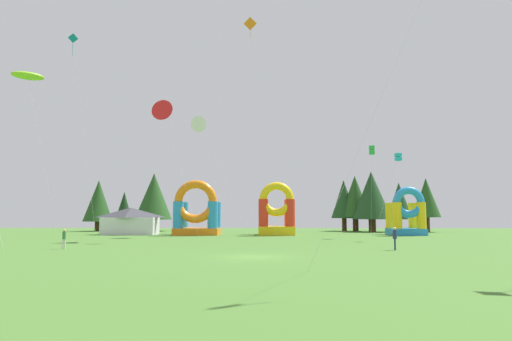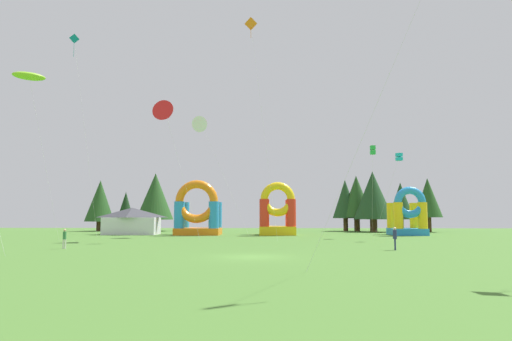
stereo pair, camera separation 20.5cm
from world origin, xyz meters
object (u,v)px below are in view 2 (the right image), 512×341
(inflatable_orange_dome, at_px, (408,217))
(festival_tent, at_px, (132,221))
(kite_red_delta, at_px, (166,114))
(kite_orange_diamond, at_px, (251,26))
(inflatable_red_slide, at_px, (278,215))
(person_near_camera, at_px, (65,237))
(kite_teal_diamond, at_px, (75,43))
(kite_green_box, at_px, (373,150))
(inflatable_blue_arch, at_px, (198,215))
(kite_cyan_box, at_px, (399,157))
(kite_lime_parafoil, at_px, (29,76))
(kite_white_delta, at_px, (202,124))
(person_far_side, at_px, (395,236))

(inflatable_orange_dome, xyz_separation_m, festival_tent, (-36.77, 0.90, -0.57))
(kite_red_delta, relative_size, kite_orange_diamond, 0.60)
(inflatable_red_slide, bearing_deg, inflatable_orange_dome, -0.04)
(person_near_camera, bearing_deg, kite_teal_diamond, -93.06)
(kite_green_box, distance_m, kite_orange_diamond, 20.32)
(inflatable_blue_arch, bearing_deg, kite_cyan_box, -26.06)
(kite_lime_parafoil, xyz_separation_m, inflatable_red_slide, (26.23, 14.42, -14.54))
(kite_red_delta, distance_m, inflatable_red_slide, 20.25)
(person_near_camera, bearing_deg, kite_orange_diamond, -162.06)
(kite_green_box, bearing_deg, kite_teal_diamond, 178.02)
(kite_teal_diamond, xyz_separation_m, inflatable_blue_arch, (15.26, 4.95, -21.83))
(kite_white_delta, distance_m, inflatable_blue_arch, 12.02)
(inflatable_orange_dome, bearing_deg, festival_tent, 178.59)
(kite_red_delta, height_order, kite_white_delta, kite_white_delta)
(person_near_camera, xyz_separation_m, inflatable_red_slide, (17.23, 24.06, 1.67))
(kite_orange_diamond, distance_m, festival_tent, 29.92)
(kite_green_box, relative_size, inflatable_red_slide, 1.57)
(kite_white_delta, bearing_deg, inflatable_red_slide, 18.40)
(kite_red_delta, height_order, inflatable_red_slide, kite_red_delta)
(kite_teal_diamond, bearing_deg, kite_green_box, -1.98)
(kite_lime_parafoil, xyz_separation_m, inflatable_blue_arch, (15.65, 14.26, -14.45))
(person_near_camera, relative_size, inflatable_orange_dome, 0.25)
(kite_cyan_box, height_order, inflatable_blue_arch, kite_cyan_box)
(kite_red_delta, xyz_separation_m, kite_lime_parafoil, (-13.88, -2.77, 3.50))
(inflatable_red_slide, bearing_deg, kite_red_delta, -136.69)
(kite_green_box, relative_size, person_near_camera, 6.96)
(person_far_side, relative_size, inflatable_red_slide, 0.25)
(kite_teal_diamond, height_order, festival_tent, kite_teal_diamond)
(inflatable_blue_arch, bearing_deg, person_far_side, -51.92)
(person_far_side, bearing_deg, inflatable_red_slide, 37.27)
(kite_lime_parafoil, height_order, inflatable_blue_arch, kite_lime_parafoil)
(person_near_camera, height_order, inflatable_orange_dome, inflatable_orange_dome)
(kite_lime_parafoil, bearing_deg, kite_cyan_box, 4.15)
(kite_white_delta, relative_size, person_far_side, 8.86)
(kite_red_delta, xyz_separation_m, inflatable_red_slide, (12.35, 11.65, -11.04))
(person_near_camera, bearing_deg, kite_lime_parafoil, -74.46)
(person_near_camera, height_order, festival_tent, festival_tent)
(kite_orange_diamond, relative_size, person_far_side, 14.37)
(kite_lime_parafoil, bearing_deg, kite_green_box, 12.10)
(kite_cyan_box, bearing_deg, kite_teal_diamond, 170.48)
(kite_green_box, bearing_deg, festival_tent, 166.78)
(kite_red_delta, bearing_deg, kite_white_delta, 72.50)
(kite_teal_diamond, height_order, kite_white_delta, kite_teal_diamond)
(kite_red_delta, relative_size, kite_green_box, 1.38)
(kite_cyan_box, relative_size, inflatable_orange_dome, 1.47)
(inflatable_orange_dome, xyz_separation_m, inflatable_red_slide, (-17.03, 0.01, 0.21))
(kite_green_box, bearing_deg, person_far_side, -98.48)
(kite_cyan_box, relative_size, kite_red_delta, 0.61)
(kite_red_delta, bearing_deg, kite_lime_parafoil, -168.70)
(kite_orange_diamond, relative_size, inflatable_red_slide, 3.63)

